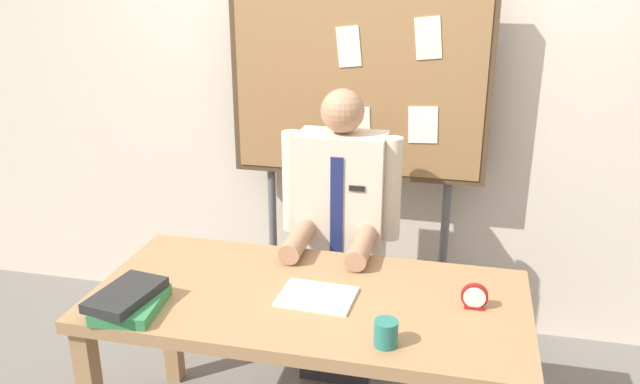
% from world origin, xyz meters
% --- Properties ---
extents(back_wall, '(6.40, 0.08, 2.70)m').
position_xyz_m(back_wall, '(0.00, 1.20, 1.35)').
color(back_wall, beige).
rests_on(back_wall, ground_plane).
extents(desk, '(1.65, 0.79, 0.74)m').
position_xyz_m(desk, '(0.00, 0.00, 0.65)').
color(desk, '#9E754C').
rests_on(desk, ground_plane).
extents(person, '(0.55, 0.56, 1.42)m').
position_xyz_m(person, '(0.00, 0.61, 0.66)').
color(person, '#2D2D33').
rests_on(person, ground_plane).
extents(bulletin_board, '(1.29, 0.09, 1.86)m').
position_xyz_m(bulletin_board, '(0.00, 1.00, 1.35)').
color(bulletin_board, '#4C3823').
rests_on(bulletin_board, ground_plane).
extents(book_stack, '(0.24, 0.31, 0.08)m').
position_xyz_m(book_stack, '(-0.61, -0.26, 0.78)').
color(book_stack, '#337F47').
rests_on(book_stack, desk).
extents(open_notebook, '(0.29, 0.23, 0.01)m').
position_xyz_m(open_notebook, '(0.04, -0.02, 0.75)').
color(open_notebook, '#F4EFCC').
rests_on(open_notebook, desk).
extents(desk_clock, '(0.10, 0.04, 0.10)m').
position_xyz_m(desk_clock, '(0.61, 0.04, 0.79)').
color(desk_clock, maroon).
rests_on(desk_clock, desk).
extents(coffee_mug, '(0.08, 0.08, 0.09)m').
position_xyz_m(coffee_mug, '(0.33, -0.27, 0.79)').
color(coffee_mug, '#267266').
rests_on(coffee_mug, desk).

